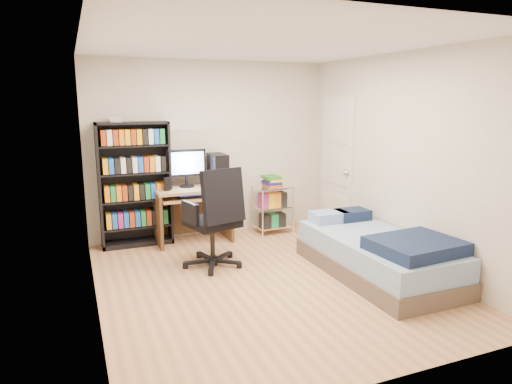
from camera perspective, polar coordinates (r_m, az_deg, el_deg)
name	(u,v)px	position (r m, az deg, el deg)	size (l,w,h in m)	color
room	(266,168)	(4.78, 1.24, 3.00)	(3.58, 4.08, 2.58)	tan
media_shelf	(135,183)	(6.32, -14.90, 1.10)	(0.94, 0.31, 1.74)	black
computer_desk	(199,192)	(6.41, -7.18, 0.03)	(1.02, 0.59, 1.28)	#A38054
office_chair	(215,236)	(5.41, -5.18, -5.45)	(0.87, 0.87, 1.20)	black
wire_cart	(273,196)	(6.75, 2.09, -0.47)	(0.55, 0.41, 0.86)	white
bed	(378,254)	(5.35, 15.02, -7.50)	(1.00, 1.99, 0.57)	brown
door	(337,166)	(6.80, 10.12, 3.22)	(0.12, 0.80, 2.00)	silver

